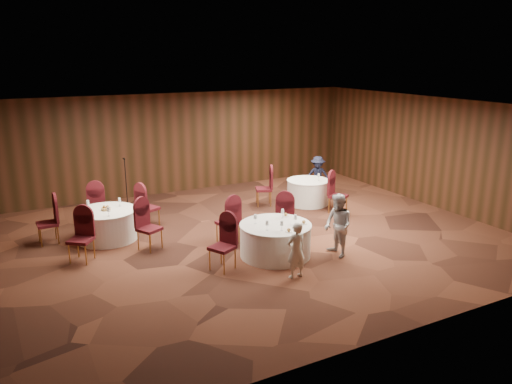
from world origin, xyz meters
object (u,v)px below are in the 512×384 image
woman_b (338,226)px  table_main (275,240)px  man_c (318,176)px  table_left (107,224)px  mic_stand (127,196)px  woman_a (296,250)px  table_right (308,192)px

woman_b → table_main: bearing=-114.6°
table_main → woman_b: bearing=-28.1°
woman_b → man_c: bearing=154.0°
table_main → woman_b: 1.42m
table_main → table_left: size_ratio=1.10×
woman_b → table_left: bearing=-125.1°
table_main → mic_stand: bearing=114.1°
table_left → woman_a: size_ratio=1.25×
mic_stand → table_right: bearing=-19.3°
table_left → man_c: 6.88m
table_left → table_right: bearing=2.1°
mic_stand → woman_b: (3.36, -5.43, 0.26)m
table_main → table_right: (2.87, 3.03, -0.00)m
table_right → table_main: bearing=-133.5°
man_c → woman_a: bearing=-85.5°
woman_a → table_main: bearing=-103.7°
mic_stand → man_c: size_ratio=1.25×
table_right → mic_stand: size_ratio=0.81×
woman_a → table_left: bearing=-57.8°
table_right → woman_b: 4.05m
table_left → woman_b: size_ratio=1.03×
table_right → man_c: 1.12m
woman_b → woman_a: bearing=-66.1°
table_main → table_left: bearing=138.0°
woman_a → man_c: 6.28m
woman_a → man_c: man_c is taller
table_left → man_c: bearing=7.7°
man_c → table_right: bearing=-96.7°
mic_stand → woman_b: size_ratio=1.10×
table_main → woman_a: 1.22m
table_left → woman_a: 4.94m
table_right → table_left: bearing=-177.9°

